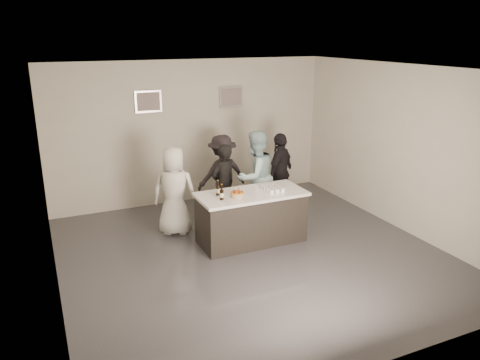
{
  "coord_description": "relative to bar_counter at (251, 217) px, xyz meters",
  "views": [
    {
      "loc": [
        -3.06,
        -6.31,
        3.5
      ],
      "look_at": [
        0.0,
        0.5,
        1.15
      ],
      "focal_mm": 35.0,
      "sensor_mm": 36.0,
      "label": 1
    }
  ],
  "objects": [
    {
      "name": "wall_back",
      "position": [
        -0.21,
        2.52,
        1.05
      ],
      "size": [
        6.0,
        0.04,
        3.0
      ],
      "primitive_type": "cube",
      "color": "beige",
      "rests_on": "ground"
    },
    {
      "name": "wall_right",
      "position": [
        2.79,
        -0.48,
        1.05
      ],
      "size": [
        0.04,
        6.0,
        3.0
      ],
      "primitive_type": "cube",
      "color": "beige",
      "rests_on": "ground"
    },
    {
      "name": "bar_counter",
      "position": [
        0.0,
        0.0,
        0.0
      ],
      "size": [
        1.86,
        0.86,
        0.9
      ],
      "primitive_type": "cube",
      "color": "white",
      "rests_on": "ground"
    },
    {
      "name": "person_guest_right",
      "position": [
        1.19,
        1.15,
        0.36
      ],
      "size": [
        1.0,
        0.88,
        1.62
      ],
      "primitive_type": "imported",
      "rotation": [
        0.0,
        0.0,
        3.78
      ],
      "color": "black",
      "rests_on": "ground"
    },
    {
      "name": "beer_bottle_a",
      "position": [
        -0.57,
        0.11,
        0.58
      ],
      "size": [
        0.07,
        0.07,
        0.26
      ],
      "primitive_type": "cylinder",
      "color": "black",
      "rests_on": "bar_counter"
    },
    {
      "name": "ceiling",
      "position": [
        -0.21,
        -0.48,
        2.55
      ],
      "size": [
        6.0,
        6.0,
        0.0
      ],
      "primitive_type": "plane",
      "rotation": [
        3.14,
        0.0,
        0.0
      ],
      "color": "white"
    },
    {
      "name": "wall_left",
      "position": [
        -3.21,
        -0.48,
        1.05
      ],
      "size": [
        0.04,
        6.0,
        3.0
      ],
      "primitive_type": "cube",
      "color": "beige",
      "rests_on": "ground"
    },
    {
      "name": "cake",
      "position": [
        -0.31,
        -0.1,
        0.49
      ],
      "size": [
        0.23,
        0.23,
        0.07
      ],
      "primitive_type": "cylinder",
      "color": "orange",
      "rests_on": "bar_counter"
    },
    {
      "name": "person_guest_back",
      "position": [
        0.1,
        1.58,
        0.34
      ],
      "size": [
        1.07,
        0.66,
        1.59
      ],
      "primitive_type": "imported",
      "rotation": [
        0.0,
        0.0,
        3.21
      ],
      "color": "black",
      "rests_on": "ground"
    },
    {
      "name": "picture_left",
      "position": [
        -1.11,
        2.49,
        1.75
      ],
      "size": [
        0.54,
        0.04,
        0.44
      ],
      "primitive_type": "cube",
      "color": "#B2B2B7",
      "rests_on": "wall_back"
    },
    {
      "name": "person_main_black",
      "position": [
        -0.13,
        0.94,
        0.33
      ],
      "size": [
        0.67,
        0.55,
        1.57
      ],
      "primitive_type": "imported",
      "rotation": [
        0.0,
        0.0,
        3.51
      ],
      "color": "black",
      "rests_on": "ground"
    },
    {
      "name": "person_guest_left",
      "position": [
        -1.1,
        0.89,
        0.36
      ],
      "size": [
        0.94,
        0.83,
        1.62
      ],
      "primitive_type": "imported",
      "rotation": [
        0.0,
        0.0,
        2.64
      ],
      "color": "silver",
      "rests_on": "ground"
    },
    {
      "name": "tumbler_cluster",
      "position": [
        0.39,
        -0.05,
        0.49
      ],
      "size": [
        0.3,
        0.4,
        0.08
      ],
      "primitive_type": "cube",
      "color": "orange",
      "rests_on": "bar_counter"
    },
    {
      "name": "picture_right",
      "position": [
        0.69,
        2.49,
        1.75
      ],
      "size": [
        0.54,
        0.04,
        0.44
      ],
      "primitive_type": "cube",
      "color": "#B2B2B7",
      "rests_on": "wall_back"
    },
    {
      "name": "wall_front",
      "position": [
        -0.21,
        -3.48,
        1.05
      ],
      "size": [
        6.0,
        0.04,
        3.0
      ],
      "primitive_type": "cube",
      "color": "beige",
      "rests_on": "ground"
    },
    {
      "name": "floor",
      "position": [
        -0.21,
        -0.48,
        -0.45
      ],
      "size": [
        6.0,
        6.0,
        0.0
      ],
      "primitive_type": "plane",
      "color": "#3D3D42",
      "rests_on": "ground"
    },
    {
      "name": "candles",
      "position": [
        -0.29,
        -0.28,
        0.45
      ],
      "size": [
        0.24,
        0.08,
        0.01
      ],
      "primitive_type": "cube",
      "color": "pink",
      "rests_on": "bar_counter"
    },
    {
      "name": "beer_bottle_b",
      "position": [
        -0.6,
        -0.12,
        0.58
      ],
      "size": [
        0.07,
        0.07,
        0.26
      ],
      "primitive_type": "cylinder",
      "color": "black",
      "rests_on": "bar_counter"
    },
    {
      "name": "person_main_blue",
      "position": [
        0.49,
        0.85,
        0.44
      ],
      "size": [
        1.02,
        0.9,
        1.78
      ],
      "primitive_type": "imported",
      "rotation": [
        0.0,
        0.0,
        3.44
      ],
      "color": "#9EC6CF",
      "rests_on": "ground"
    }
  ]
}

